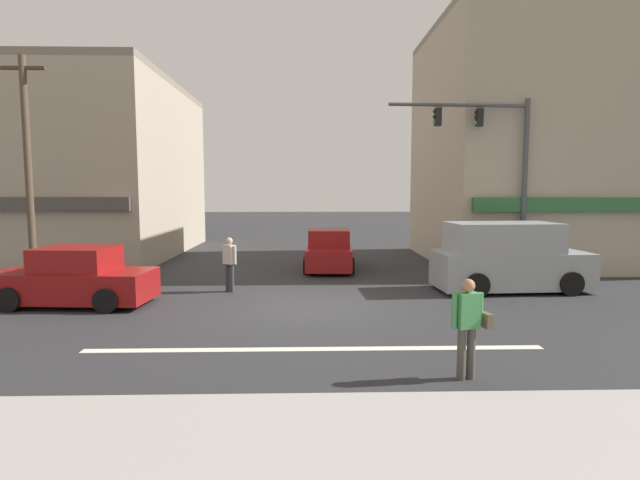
{
  "coord_description": "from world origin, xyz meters",
  "views": [
    {
      "loc": [
        -0.14,
        -12.98,
        3.09
      ],
      "look_at": [
        0.26,
        2.0,
        1.6
      ],
      "focal_mm": 28.0,
      "sensor_mm": 36.0,
      "label": 1
    }
  ],
  "objects_px": {
    "sedan_crossing_center": "(75,279)",
    "sedan_approaching_near": "(329,251)",
    "pedestrian_foreground_with_bag": "(468,322)",
    "street_tree": "(483,169)",
    "pedestrian_mid_crossing": "(229,261)",
    "van_crossing_leftbound": "(508,258)",
    "traffic_light_mast": "(498,159)",
    "utility_pole_near_left": "(28,168)"
  },
  "relations": [
    {
      "from": "street_tree",
      "to": "van_crossing_leftbound",
      "type": "bearing_deg",
      "value": -100.89
    },
    {
      "from": "street_tree",
      "to": "van_crossing_leftbound",
      "type": "xyz_separation_m",
      "value": [
        -1.04,
        -5.38,
        -2.95
      ]
    },
    {
      "from": "street_tree",
      "to": "pedestrian_mid_crossing",
      "type": "bearing_deg",
      "value": -151.0
    },
    {
      "from": "traffic_light_mast",
      "to": "van_crossing_leftbound",
      "type": "distance_m",
      "value": 3.76
    },
    {
      "from": "sedan_approaching_near",
      "to": "sedan_crossing_center",
      "type": "relative_size",
      "value": 0.99
    },
    {
      "from": "utility_pole_near_left",
      "to": "pedestrian_foreground_with_bag",
      "type": "xyz_separation_m",
      "value": [
        11.47,
        -8.34,
        -2.84
      ]
    },
    {
      "from": "sedan_approaching_near",
      "to": "van_crossing_leftbound",
      "type": "height_order",
      "value": "van_crossing_leftbound"
    },
    {
      "from": "utility_pole_near_left",
      "to": "pedestrian_foreground_with_bag",
      "type": "height_order",
      "value": "utility_pole_near_left"
    },
    {
      "from": "traffic_light_mast",
      "to": "pedestrian_foreground_with_bag",
      "type": "height_order",
      "value": "traffic_light_mast"
    },
    {
      "from": "traffic_light_mast",
      "to": "van_crossing_leftbound",
      "type": "xyz_separation_m",
      "value": [
        -0.35,
        -1.99,
        -3.17
      ]
    },
    {
      "from": "traffic_light_mast",
      "to": "sedan_approaching_near",
      "type": "height_order",
      "value": "traffic_light_mast"
    },
    {
      "from": "sedan_approaching_near",
      "to": "pedestrian_foreground_with_bag",
      "type": "distance_m",
      "value": 11.75
    },
    {
      "from": "pedestrian_foreground_with_bag",
      "to": "van_crossing_leftbound",
      "type": "bearing_deg",
      "value": 63.6
    },
    {
      "from": "street_tree",
      "to": "utility_pole_near_left",
      "type": "distance_m",
      "value": 16.63
    },
    {
      "from": "sedan_approaching_near",
      "to": "traffic_light_mast",
      "type": "bearing_deg",
      "value": -23.26
    },
    {
      "from": "street_tree",
      "to": "utility_pole_near_left",
      "type": "relative_size",
      "value": 0.76
    },
    {
      "from": "sedan_approaching_near",
      "to": "pedestrian_mid_crossing",
      "type": "bearing_deg",
      "value": -126.64
    },
    {
      "from": "sedan_crossing_center",
      "to": "pedestrian_mid_crossing",
      "type": "bearing_deg",
      "value": 23.42
    },
    {
      "from": "street_tree",
      "to": "sedan_crossing_center",
      "type": "xyz_separation_m",
      "value": [
        -13.5,
        -7.01,
        -3.24
      ]
    },
    {
      "from": "traffic_light_mast",
      "to": "sedan_crossing_center",
      "type": "height_order",
      "value": "traffic_light_mast"
    },
    {
      "from": "utility_pole_near_left",
      "to": "pedestrian_foreground_with_bag",
      "type": "bearing_deg",
      "value": -36.0
    },
    {
      "from": "street_tree",
      "to": "van_crossing_leftbound",
      "type": "height_order",
      "value": "street_tree"
    },
    {
      "from": "sedan_approaching_near",
      "to": "sedan_crossing_center",
      "type": "height_order",
      "value": "same"
    },
    {
      "from": "van_crossing_leftbound",
      "to": "sedan_crossing_center",
      "type": "xyz_separation_m",
      "value": [
        -12.46,
        -1.63,
        -0.29
      ]
    },
    {
      "from": "street_tree",
      "to": "utility_pole_near_left",
      "type": "xyz_separation_m",
      "value": [
        -16.08,
        -4.24,
        -0.16
      ]
    },
    {
      "from": "traffic_light_mast",
      "to": "pedestrian_mid_crossing",
      "type": "relative_size",
      "value": 3.71
    },
    {
      "from": "pedestrian_mid_crossing",
      "to": "van_crossing_leftbound",
      "type": "bearing_deg",
      "value": -0.42
    },
    {
      "from": "street_tree",
      "to": "sedan_crossing_center",
      "type": "distance_m",
      "value": 15.55
    },
    {
      "from": "utility_pole_near_left",
      "to": "traffic_light_mast",
      "type": "xyz_separation_m",
      "value": [
        15.4,
        0.85,
        0.38
      ]
    },
    {
      "from": "pedestrian_foreground_with_bag",
      "to": "pedestrian_mid_crossing",
      "type": "height_order",
      "value": "same"
    },
    {
      "from": "street_tree",
      "to": "sedan_crossing_center",
      "type": "bearing_deg",
      "value": -152.56
    },
    {
      "from": "van_crossing_leftbound",
      "to": "pedestrian_mid_crossing",
      "type": "relative_size",
      "value": 2.81
    },
    {
      "from": "van_crossing_leftbound",
      "to": "pedestrian_mid_crossing",
      "type": "bearing_deg",
      "value": 179.58
    },
    {
      "from": "street_tree",
      "to": "sedan_crossing_center",
      "type": "height_order",
      "value": "street_tree"
    },
    {
      "from": "traffic_light_mast",
      "to": "pedestrian_foreground_with_bag",
      "type": "relative_size",
      "value": 3.71
    },
    {
      "from": "pedestrian_foreground_with_bag",
      "to": "traffic_light_mast",
      "type": "bearing_deg",
      "value": 66.88
    },
    {
      "from": "sedan_approaching_near",
      "to": "pedestrian_mid_crossing",
      "type": "distance_m",
      "value": 5.45
    },
    {
      "from": "traffic_light_mast",
      "to": "sedan_approaching_near",
      "type": "relative_size",
      "value": 1.48
    },
    {
      "from": "street_tree",
      "to": "traffic_light_mast",
      "type": "height_order",
      "value": "traffic_light_mast"
    },
    {
      "from": "sedan_crossing_center",
      "to": "street_tree",
      "type": "bearing_deg",
      "value": 27.44
    },
    {
      "from": "sedan_crossing_center",
      "to": "sedan_approaching_near",
      "type": "bearing_deg",
      "value": 40.27
    },
    {
      "from": "pedestrian_foreground_with_bag",
      "to": "pedestrian_mid_crossing",
      "type": "xyz_separation_m",
      "value": [
        -4.99,
        7.25,
        -0.0
      ]
    }
  ]
}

